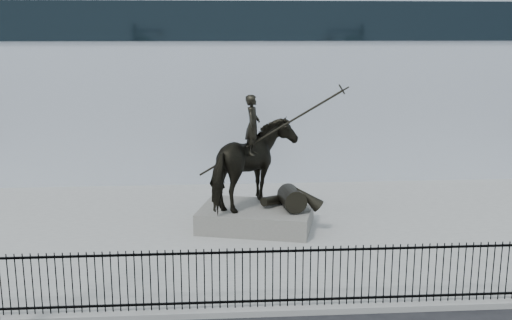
{
  "coord_description": "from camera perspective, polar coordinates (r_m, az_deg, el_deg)",
  "views": [
    {
      "loc": [
        -2.26,
        -11.97,
        6.65
      ],
      "look_at": [
        -0.98,
        6.0,
        2.72
      ],
      "focal_mm": 42.0,
      "sensor_mm": 36.0,
      "label": 1
    }
  ],
  "objects": [
    {
      "name": "plaza",
      "position": [
        20.21,
        2.6,
        -6.7
      ],
      "size": [
        30.0,
        12.0,
        0.15
      ],
      "primitive_type": "cube",
      "color": "gray",
      "rests_on": "ground"
    },
    {
      "name": "building",
      "position": [
        32.13,
        -0.02,
        8.47
      ],
      "size": [
        44.0,
        14.0,
        9.0
      ],
      "primitive_type": "cube",
      "color": "silver",
      "rests_on": "ground"
    },
    {
      "name": "picket_fence",
      "position": [
        14.59,
        5.27,
        -10.94
      ],
      "size": [
        22.1,
        0.1,
        1.5
      ],
      "color": "black",
      "rests_on": "plaza"
    },
    {
      "name": "statue_plinth",
      "position": [
        20.16,
        0.01,
        -5.48
      ],
      "size": [
        4.16,
        3.34,
        0.69
      ],
      "primitive_type": "cube",
      "rotation": [
        0.0,
        0.0,
        -0.25
      ],
      "color": "#595751",
      "rests_on": "plaza"
    },
    {
      "name": "equestrian_statue",
      "position": [
        19.68,
        0.21,
        -0.55
      ],
      "size": [
        4.55,
        3.42,
        3.97
      ],
      "rotation": [
        0.0,
        0.0,
        -0.25
      ],
      "color": "black",
      "rests_on": "statue_plinth"
    }
  ]
}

